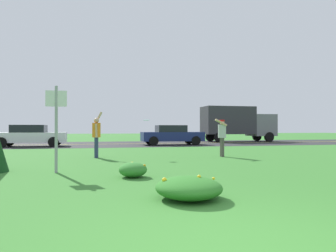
{
  "coord_description": "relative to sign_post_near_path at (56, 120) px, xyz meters",
  "views": [
    {
      "loc": [
        -1.41,
        -2.89,
        1.22
      ],
      "look_at": [
        1.57,
        10.06,
        1.32
      ],
      "focal_mm": 33.21,
      "sensor_mm": 36.0,
      "label": 1
    }
  ],
  "objects": [
    {
      "name": "box_truck_gray",
      "position": [
        13.72,
        17.48,
        0.35
      ],
      "size": [
        6.7,
        2.46,
        3.2
      ],
      "color": "slate",
      "rests_on": "ground"
    },
    {
      "name": "sign_post_near_path",
      "position": [
        0.0,
        0.0,
        0.0
      ],
      "size": [
        0.56,
        0.1,
        2.39
      ],
      "color": "#93969B",
      "rests_on": "ground"
    },
    {
      "name": "daylily_clump_mid_center",
      "position": [
        2.64,
        -3.88,
        -1.26
      ],
      "size": [
        1.16,
        1.23,
        0.42
      ],
      "color": "#2D7526",
      "rests_on": "ground"
    },
    {
      "name": "car_navy_center_right",
      "position": [
        6.51,
        13.27,
        -0.71
      ],
      "size": [
        4.5,
        2.0,
        1.45
      ],
      "color": "navy",
      "rests_on": "ground"
    },
    {
      "name": "daylily_clump_mid_right",
      "position": [
        1.97,
        -1.28,
        -1.27
      ],
      "size": [
        0.7,
        0.76,
        0.37
      ],
      "color": "#337F2D",
      "rests_on": "ground"
    },
    {
      "name": "frisbee_pale_blue",
      "position": [
        3.1,
        3.67,
        0.11
      ],
      "size": [
        0.27,
        0.27,
        0.05
      ],
      "color": "#ADD6E5"
    },
    {
      "name": "highway_strip",
      "position": [
        2.5,
        15.37,
        -1.45
      ],
      "size": [
        120.0,
        9.35,
        0.01
      ],
      "primitive_type": "cube",
      "color": "#2D2D30",
      "rests_on": "ground"
    },
    {
      "name": "highway_center_stripe",
      "position": [
        2.5,
        15.37,
        -1.45
      ],
      "size": [
        120.0,
        0.16,
        0.0
      ],
      "primitive_type": "cube",
      "color": "yellow",
      "rests_on": "ground"
    },
    {
      "name": "person_thrower_orange_shirt",
      "position": [
        1.08,
        4.18,
        -0.46
      ],
      "size": [
        0.42,
        0.51,
        1.93
      ],
      "color": "orange",
      "rests_on": "ground"
    },
    {
      "name": "person_catcher_red_cap_gray_shirt",
      "position": [
        6.35,
        3.47,
        -0.48
      ],
      "size": [
        0.56,
        0.51,
        1.63
      ],
      "color": "#B2B2B7",
      "rests_on": "ground"
    },
    {
      "name": "ground_plane",
      "position": [
        2.5,
        4.61,
        -1.45
      ],
      "size": [
        120.0,
        120.0,
        0.0
      ],
      "primitive_type": "plane",
      "color": "#387A2D"
    },
    {
      "name": "car_white_center_left",
      "position": [
        -3.24,
        13.27,
        -0.71
      ],
      "size": [
        4.5,
        2.0,
        1.45
      ],
      "color": "silver",
      "rests_on": "ground"
    }
  ]
}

